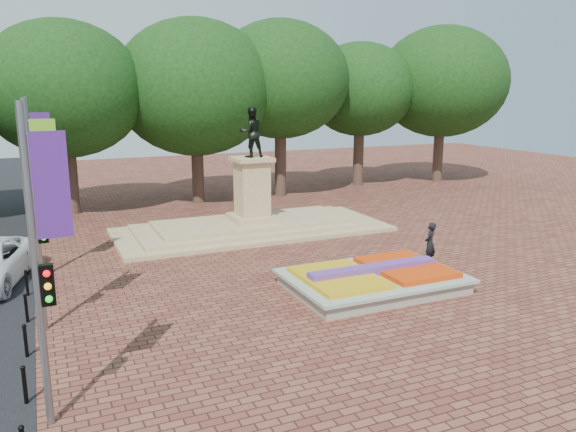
% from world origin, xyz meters
% --- Properties ---
extents(ground, '(90.00, 90.00, 0.00)m').
position_xyz_m(ground, '(0.00, 0.00, 0.00)').
color(ground, brown).
rests_on(ground, ground).
extents(flower_bed, '(6.30, 4.30, 0.91)m').
position_xyz_m(flower_bed, '(1.03, -2.00, 0.38)').
color(flower_bed, gray).
rests_on(flower_bed, ground).
extents(monument, '(14.00, 6.00, 6.40)m').
position_xyz_m(monument, '(0.00, 8.00, 0.88)').
color(monument, tan).
rests_on(monument, ground).
extents(tree_row_back, '(44.80, 8.80, 10.43)m').
position_xyz_m(tree_row_back, '(2.33, 18.00, 6.67)').
color(tree_row_back, '#3C2920').
rests_on(tree_row_back, ground).
extents(banner_poles, '(0.88, 11.17, 7.00)m').
position_xyz_m(banner_poles, '(-10.08, -1.31, 3.88)').
color(banner_poles, slate).
rests_on(banner_poles, ground).
extents(bollard_row, '(0.12, 13.12, 0.98)m').
position_xyz_m(bollard_row, '(-10.70, -1.50, 0.53)').
color(bollard_row, black).
rests_on(bollard_row, ground).
extents(pedestrian, '(0.79, 0.72, 1.81)m').
position_xyz_m(pedestrian, '(4.84, -0.38, 0.90)').
color(pedestrian, black).
rests_on(pedestrian, ground).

